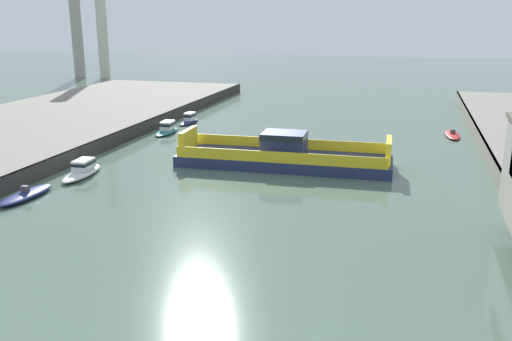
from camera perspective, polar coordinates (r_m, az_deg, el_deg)
The scene contains 8 objects.
chain_ferry at distance 56.59m, azimuth 2.89°, elevation 1.54°, with size 21.88×7.08×3.50m.
moored_boat_near_left at distance 55.63m, azimuth -17.44°, elevation 0.05°, with size 2.49×6.61×1.54m.
moored_boat_near_right at distance 80.08m, azimuth -6.88°, elevation 5.28°, with size 1.88×5.19×1.50m.
moored_boat_mid_left at distance 73.72m, azimuth -9.14°, elevation 4.30°, with size 2.31×6.15×1.52m.
moored_boat_mid_right at distance 75.10m, azimuth 19.57°, elevation 3.50°, with size 2.01×6.12×0.89m.
moored_boat_far_left at distance 50.53m, azimuth -22.61°, elevation -2.32°, with size 2.10×6.32×1.09m.
smokestack_distant_a at distance 142.94m, azimuth -15.74°, elevation 16.19°, with size 2.72×2.72×33.05m.
smokestack_distant_b at distance 144.01m, azimuth -18.13°, elevation 15.21°, with size 2.84×2.84×29.13m.
Camera 1 is at (12.24, -16.04, 14.87)m, focal length 38.87 mm.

